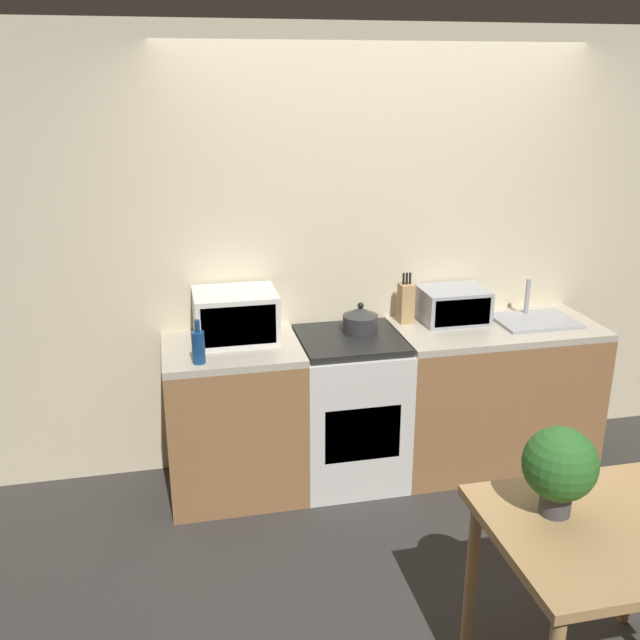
{
  "coord_description": "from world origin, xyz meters",
  "views": [
    {
      "loc": [
        -1.22,
        -2.93,
        2.33
      ],
      "look_at": [
        -0.43,
        0.67,
        1.05
      ],
      "focal_mm": 40.0,
      "sensor_mm": 36.0,
      "label": 1
    }
  ],
  "objects_px": {
    "dining_table": "(608,549)",
    "toaster_oven": "(453,305)",
    "stove_range": "(349,408)",
    "microwave": "(235,316)",
    "bottle": "(198,346)",
    "kettle": "(360,320)"
  },
  "relations": [
    {
      "from": "dining_table",
      "to": "kettle",
      "type": "bearing_deg",
      "value": 103.63
    },
    {
      "from": "microwave",
      "to": "toaster_oven",
      "type": "xyz_separation_m",
      "value": [
        1.32,
        0.03,
        -0.04
      ]
    },
    {
      "from": "bottle",
      "to": "toaster_oven",
      "type": "distance_m",
      "value": 1.58
    },
    {
      "from": "bottle",
      "to": "toaster_oven",
      "type": "height_order",
      "value": "bottle"
    },
    {
      "from": "toaster_oven",
      "to": "dining_table",
      "type": "bearing_deg",
      "value": -94.76
    },
    {
      "from": "kettle",
      "to": "toaster_oven",
      "type": "bearing_deg",
      "value": 7.19
    },
    {
      "from": "toaster_oven",
      "to": "dining_table",
      "type": "relative_size",
      "value": 0.45
    },
    {
      "from": "dining_table",
      "to": "toaster_oven",
      "type": "bearing_deg",
      "value": 85.24
    },
    {
      "from": "dining_table",
      "to": "microwave",
      "type": "bearing_deg",
      "value": 121.72
    },
    {
      "from": "dining_table",
      "to": "stove_range",
      "type": "bearing_deg",
      "value": 106.33
    },
    {
      "from": "microwave",
      "to": "dining_table",
      "type": "relative_size",
      "value": 0.52
    },
    {
      "from": "stove_range",
      "to": "bottle",
      "type": "bearing_deg",
      "value": -166.59
    },
    {
      "from": "stove_range",
      "to": "bottle",
      "type": "height_order",
      "value": "bottle"
    },
    {
      "from": "stove_range",
      "to": "bottle",
      "type": "distance_m",
      "value": 1.05
    },
    {
      "from": "kettle",
      "to": "toaster_oven",
      "type": "distance_m",
      "value": 0.61
    },
    {
      "from": "microwave",
      "to": "bottle",
      "type": "relative_size",
      "value": 1.93
    },
    {
      "from": "microwave",
      "to": "dining_table",
      "type": "xyz_separation_m",
      "value": [
        1.16,
        -1.88,
        -0.37
      ]
    },
    {
      "from": "stove_range",
      "to": "kettle",
      "type": "height_order",
      "value": "kettle"
    },
    {
      "from": "stove_range",
      "to": "toaster_oven",
      "type": "height_order",
      "value": "toaster_oven"
    },
    {
      "from": "kettle",
      "to": "microwave",
      "type": "bearing_deg",
      "value": 176.39
    },
    {
      "from": "stove_range",
      "to": "dining_table",
      "type": "relative_size",
      "value": 1.02
    },
    {
      "from": "bottle",
      "to": "dining_table",
      "type": "distance_m",
      "value": 2.12
    }
  ]
}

